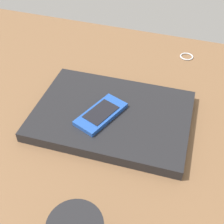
# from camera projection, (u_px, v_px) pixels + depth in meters

# --- Properties ---
(desk_surface) EXTENTS (1.20, 0.80, 0.03)m
(desk_surface) POSITION_uv_depth(u_px,v_px,m) (100.00, 132.00, 0.60)
(desk_surface) COLOR brown
(desk_surface) RESTS_ON ground
(laptop_closed) EXTENTS (0.31, 0.22, 0.02)m
(laptop_closed) POSITION_uv_depth(u_px,v_px,m) (112.00, 115.00, 0.60)
(laptop_closed) COLOR black
(laptop_closed) RESTS_ON desk_surface
(cell_phone_on_laptop) EXTENTS (0.08, 0.12, 0.01)m
(cell_phone_on_laptop) POSITION_uv_depth(u_px,v_px,m) (103.00, 114.00, 0.58)
(cell_phone_on_laptop) COLOR #1E479E
(cell_phone_on_laptop) RESTS_ON laptop_closed
(key_ring) EXTENTS (0.03, 0.03, 0.00)m
(key_ring) POSITION_uv_depth(u_px,v_px,m) (187.00, 57.00, 0.77)
(key_ring) COLOR silver
(key_ring) RESTS_ON desk_surface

